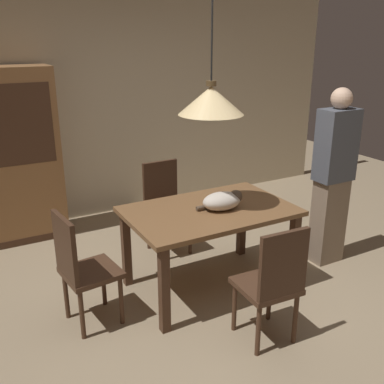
% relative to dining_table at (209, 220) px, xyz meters
% --- Properties ---
extents(ground, '(10.00, 10.00, 0.00)m').
position_rel_dining_table_xyz_m(ground, '(-0.10, -0.43, -0.65)').
color(ground, '#998466').
extents(back_wall, '(6.40, 0.10, 2.90)m').
position_rel_dining_table_xyz_m(back_wall, '(-0.10, 2.22, 0.80)').
color(back_wall, beige).
rests_on(back_wall, ground).
extents(dining_table, '(1.40, 0.90, 0.75)m').
position_rel_dining_table_xyz_m(dining_table, '(0.00, 0.00, 0.00)').
color(dining_table, brown).
rests_on(dining_table, ground).
extents(chair_left_side, '(0.44, 0.44, 0.93)m').
position_rel_dining_table_xyz_m(chair_left_side, '(-1.13, -0.01, -0.14)').
color(chair_left_side, '#472D1E').
rests_on(chair_left_side, ground).
extents(chair_far_back, '(0.41, 0.41, 0.93)m').
position_rel_dining_table_xyz_m(chair_far_back, '(-0.00, 0.88, -0.14)').
color(chair_far_back, '#472D1E').
rests_on(chair_far_back, ground).
extents(chair_near_front, '(0.42, 0.42, 0.93)m').
position_rel_dining_table_xyz_m(chair_near_front, '(-0.00, -0.88, -0.14)').
color(chair_near_front, '#472D1E').
rests_on(chair_near_front, ground).
extents(cat_sleeping, '(0.39, 0.24, 0.16)m').
position_rel_dining_table_xyz_m(cat_sleeping, '(0.10, -0.06, 0.18)').
color(cat_sleeping, beige).
rests_on(cat_sleeping, dining_table).
extents(pendant_lamp, '(0.52, 0.52, 1.30)m').
position_rel_dining_table_xyz_m(pendant_lamp, '(0.00, 0.00, 1.01)').
color(pendant_lamp, beige).
extents(hutch_bookcase, '(1.12, 0.45, 1.85)m').
position_rel_dining_table_xyz_m(hutch_bookcase, '(-1.37, 1.89, 0.24)').
color(hutch_bookcase, olive).
rests_on(hutch_bookcase, ground).
extents(person_standing, '(0.36, 0.22, 1.70)m').
position_rel_dining_table_xyz_m(person_standing, '(1.28, -0.13, 0.21)').
color(person_standing, '#84705B').
rests_on(person_standing, ground).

